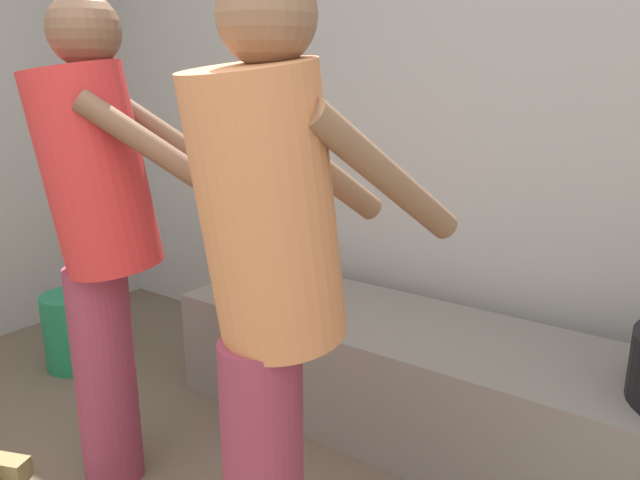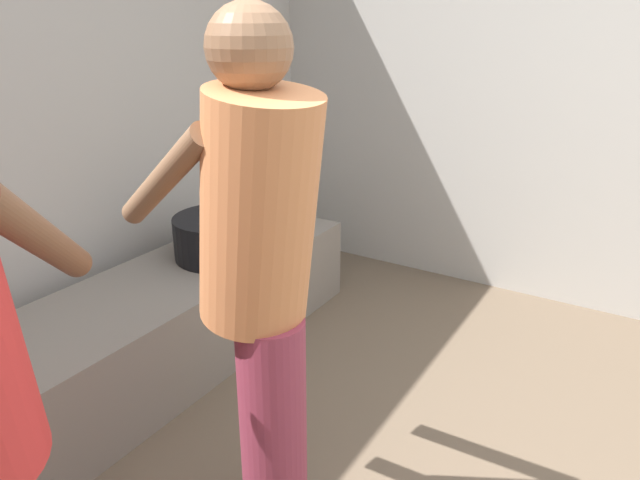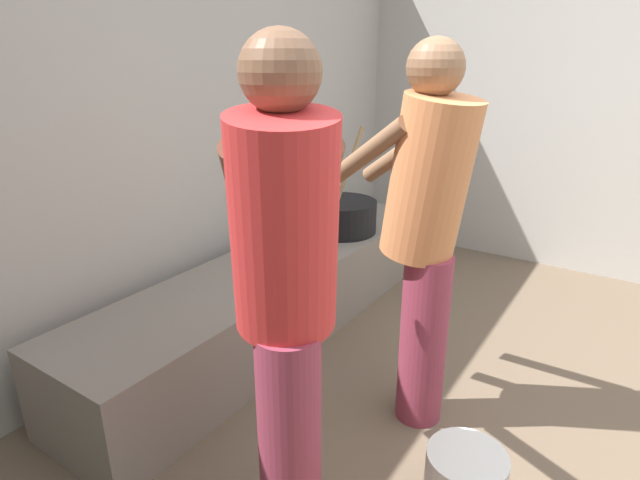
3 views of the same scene
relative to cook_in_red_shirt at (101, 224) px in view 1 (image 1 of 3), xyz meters
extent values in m
cube|color=#ADA8A0|center=(0.71, 1.38, 0.28)|extent=(4.88, 0.20, 2.38)
cube|color=slate|center=(1.04, 0.86, -0.69)|extent=(2.68, 0.60, 0.44)
cylinder|color=#8C3347|center=(-0.03, -0.02, -0.53)|extent=(0.20, 0.20, 0.77)
cylinder|color=red|center=(0.00, 0.00, 0.17)|extent=(0.49, 0.48, 0.66)
sphere|color=brown|center=(0.00, 0.00, 0.58)|extent=(0.21, 0.21, 0.21)
cylinder|color=brown|center=(0.26, 0.04, 0.24)|extent=(0.41, 0.35, 0.36)
cylinder|color=brown|center=(0.09, 0.25, 0.24)|extent=(0.41, 0.35, 0.36)
cylinder|color=#D17F4C|center=(0.78, -0.10, 0.17)|extent=(0.39, 0.45, 0.66)
sphere|color=brown|center=(0.78, -0.09, 0.57)|extent=(0.21, 0.21, 0.21)
cylinder|color=brown|center=(0.97, 0.09, 0.23)|extent=(0.19, 0.47, 0.36)
cylinder|color=brown|center=(0.71, 0.16, 0.23)|extent=(0.19, 0.47, 0.36)
cylinder|color=#1E7A4C|center=(-0.89, 0.40, -0.73)|extent=(0.28, 0.28, 0.36)
camera|label=1|loc=(1.65, -1.11, 0.46)|focal=34.30mm
camera|label=2|loc=(-0.35, -0.99, 0.65)|focal=32.66mm
camera|label=3|loc=(-1.05, -0.82, 0.62)|focal=28.71mm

